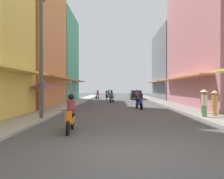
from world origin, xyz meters
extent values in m
plane|color=#4C4C4F|center=(0.00, 18.76, 0.00)|extent=(100.13, 100.13, 0.00)
cube|color=#ADA89E|center=(-5.36, 18.76, 0.06)|extent=(2.02, 53.51, 0.12)
cube|color=gray|center=(5.36, 18.76, 0.06)|extent=(2.02, 53.51, 0.12)
cube|color=#EFD159|center=(-5.87, 4.36, 2.80)|extent=(1.10, 9.65, 0.12)
cube|color=#D88C4C|center=(-9.37, 14.97, 8.90)|extent=(6.00, 9.14, 17.81)
cube|color=#D88C4C|center=(-5.87, 14.97, 2.80)|extent=(1.10, 8.23, 0.12)
cube|color=#4CB28C|center=(-9.37, 24.14, 6.11)|extent=(6.00, 8.35, 12.22)
cube|color=#D88C4C|center=(-5.87, 24.14, 2.80)|extent=(1.10, 7.51, 0.12)
cube|color=#B7727F|center=(9.37, 15.01, 6.43)|extent=(6.00, 13.98, 12.87)
cube|color=#D88C4C|center=(5.87, 15.01, 2.80)|extent=(1.10, 12.58, 0.12)
cube|color=slate|center=(9.37, 27.94, 5.45)|extent=(6.00, 10.88, 10.90)
cube|color=#D88C4C|center=(5.87, 27.94, 2.80)|extent=(1.10, 9.79, 0.12)
cylinder|color=black|center=(-0.71, 20.34, 0.28)|extent=(0.21, 0.56, 0.56)
cylinder|color=black|center=(-1.01, 19.13, 0.28)|extent=(0.21, 0.56, 0.56)
cube|color=#B2B2B7|center=(-0.87, 19.69, 0.50)|extent=(0.51, 1.04, 0.24)
cube|color=black|center=(-0.92, 19.49, 0.70)|extent=(0.41, 0.61, 0.14)
cylinder|color=#B2B2B7|center=(-0.74, 20.22, 0.70)|extent=(0.28, 0.28, 0.45)
cylinder|color=black|center=(-0.74, 20.22, 0.95)|extent=(0.54, 0.16, 0.03)
cylinder|color=#334C8C|center=(-0.91, 19.54, 1.05)|extent=(0.34, 0.34, 0.55)
sphere|color=black|center=(-0.91, 19.54, 1.45)|extent=(0.26, 0.26, 0.26)
cylinder|color=black|center=(-1.87, 34.21, 0.28)|extent=(0.22, 0.56, 0.56)
cylinder|color=black|center=(-1.56, 33.00, 0.28)|extent=(0.22, 0.56, 0.56)
cube|color=red|center=(-1.71, 33.56, 0.50)|extent=(0.52, 1.04, 0.24)
cube|color=black|center=(-1.66, 33.36, 0.70)|extent=(0.41, 0.61, 0.14)
cylinder|color=red|center=(-1.84, 34.09, 0.70)|extent=(0.28, 0.28, 0.45)
cylinder|color=black|center=(-1.84, 34.09, 0.95)|extent=(0.54, 0.17, 0.03)
cylinder|color=#334C8C|center=(-1.67, 33.41, 1.05)|extent=(0.34, 0.34, 0.55)
sphere|color=#197233|center=(-1.67, 33.41, 1.45)|extent=(0.26, 0.26, 0.26)
cylinder|color=black|center=(-3.52, 27.91, 0.28)|extent=(0.19, 0.56, 0.56)
cylinder|color=black|center=(-3.27, 29.14, 0.28)|extent=(0.19, 0.56, 0.56)
cube|color=silver|center=(-3.39, 28.57, 0.50)|extent=(0.48, 1.04, 0.24)
cube|color=black|center=(-3.34, 28.77, 0.70)|extent=(0.39, 0.61, 0.14)
cylinder|color=silver|center=(-3.50, 28.03, 0.70)|extent=(0.28, 0.28, 0.45)
cylinder|color=black|center=(-3.50, 28.03, 0.95)|extent=(0.54, 0.14, 0.03)
cylinder|color=#99333F|center=(-3.36, 28.72, 1.05)|extent=(0.34, 0.34, 0.55)
sphere|color=#B2B2B7|center=(-3.36, 28.72, 1.45)|extent=(0.26, 0.26, 0.26)
cylinder|color=black|center=(-1.76, 26.24, 0.28)|extent=(0.10, 0.56, 0.56)
cylinder|color=black|center=(-1.72, 24.99, 0.28)|extent=(0.10, 0.56, 0.56)
cube|color=black|center=(-1.74, 25.56, 0.50)|extent=(0.31, 1.01, 0.24)
cube|color=black|center=(-1.73, 25.36, 0.70)|extent=(0.30, 0.57, 0.14)
cylinder|color=black|center=(-1.76, 26.11, 0.70)|extent=(0.28, 0.28, 0.45)
cylinder|color=black|center=(-1.76, 26.11, 0.95)|extent=(0.55, 0.05, 0.03)
cylinder|color=#598C59|center=(-1.73, 25.41, 1.05)|extent=(0.34, 0.34, 0.55)
sphere|color=silver|center=(-1.73, 25.41, 1.45)|extent=(0.26, 0.26, 0.26)
cylinder|color=black|center=(2.78, 23.82, 0.28)|extent=(0.24, 0.56, 0.56)
cylinder|color=black|center=(2.41, 22.63, 0.28)|extent=(0.24, 0.56, 0.56)
cube|color=maroon|center=(2.58, 23.18, 0.50)|extent=(0.56, 1.04, 0.24)
cube|color=black|center=(2.52, 22.99, 0.70)|extent=(0.43, 0.62, 0.14)
cylinder|color=maroon|center=(2.74, 23.70, 0.70)|extent=(0.28, 0.28, 0.45)
cylinder|color=black|center=(2.74, 23.70, 0.95)|extent=(0.53, 0.19, 0.03)
cylinder|color=#99333F|center=(2.53, 23.03, 1.05)|extent=(0.34, 0.34, 0.55)
sphere|color=#1E38B7|center=(2.53, 23.03, 1.45)|extent=(0.26, 0.26, 0.26)
cylinder|color=black|center=(-2.29, 2.25, 0.28)|extent=(0.12, 0.56, 0.56)
cylinder|color=black|center=(-2.37, 3.50, 0.28)|extent=(0.12, 0.56, 0.56)
cube|color=orange|center=(-2.33, 2.93, 0.50)|extent=(0.35, 1.02, 0.24)
cube|color=black|center=(-2.34, 3.13, 0.70)|extent=(0.32, 0.58, 0.14)
cylinder|color=orange|center=(-2.29, 2.38, 0.70)|extent=(0.28, 0.28, 0.45)
cylinder|color=black|center=(-2.29, 2.38, 0.95)|extent=(0.55, 0.07, 0.03)
cylinder|color=#99333F|center=(-2.34, 3.08, 1.05)|extent=(0.34, 0.34, 0.55)
sphere|color=black|center=(-2.34, 3.08, 1.45)|extent=(0.26, 0.26, 0.26)
cylinder|color=black|center=(1.70, 11.70, 0.28)|extent=(0.18, 0.57, 0.56)
cylinder|color=black|center=(1.46, 12.92, 0.28)|extent=(0.18, 0.57, 0.56)
cube|color=#1E38B7|center=(1.57, 12.36, 0.50)|extent=(0.46, 1.03, 0.24)
cube|color=black|center=(1.54, 12.55, 0.70)|extent=(0.38, 0.60, 0.14)
cylinder|color=#1E38B7|center=(1.68, 11.82, 0.70)|extent=(0.28, 0.28, 0.45)
cylinder|color=black|center=(1.68, 11.82, 0.95)|extent=(0.55, 0.13, 0.03)
cube|color=black|center=(2.86, 27.92, 0.60)|extent=(1.81, 4.12, 0.70)
cube|color=#333D47|center=(2.86, 27.77, 1.15)|extent=(1.63, 2.12, 0.60)
cylinder|color=black|center=(2.13, 29.18, 0.32)|extent=(0.19, 0.64, 0.64)
cylinder|color=black|center=(3.63, 29.16, 0.32)|extent=(0.19, 0.64, 0.64)
cylinder|color=black|center=(2.10, 26.68, 0.32)|extent=(0.19, 0.64, 0.64)
cylinder|color=black|center=(3.60, 26.66, 0.32)|extent=(0.19, 0.64, 0.64)
cylinder|color=#BF8C3F|center=(5.64, 7.23, 0.37)|extent=(0.28, 0.28, 0.74)
cylinder|color=#BF8C3F|center=(5.64, 7.23, 1.05)|extent=(0.34, 0.34, 0.62)
sphere|color=tan|center=(5.64, 7.23, 1.50)|extent=(0.22, 0.22, 0.22)
cone|color=#D1B77A|center=(5.64, 7.23, 1.60)|extent=(0.44, 0.44, 0.16)
cylinder|color=#598C59|center=(5.47, 8.52, 0.38)|extent=(0.28, 0.28, 0.76)
cylinder|color=#99333F|center=(5.47, 8.52, 1.08)|extent=(0.34, 0.34, 0.64)
sphere|color=tan|center=(5.47, 8.52, 1.54)|extent=(0.22, 0.22, 0.22)
cone|color=#D1B77A|center=(5.47, 8.52, 1.64)|extent=(0.44, 0.44, 0.16)
cylinder|color=#598C59|center=(4.78, 6.70, 0.39)|extent=(0.28, 0.28, 0.77)
cylinder|color=beige|center=(4.78, 6.70, 1.10)|extent=(0.34, 0.34, 0.65)
sphere|color=#9E7256|center=(4.78, 6.70, 1.56)|extent=(0.22, 0.22, 0.22)
cone|color=#D1B77A|center=(4.78, 6.70, 1.66)|extent=(0.44, 0.44, 0.16)
cylinder|color=#99999E|center=(-5.65, 9.35, 1.04)|extent=(0.05, 0.05, 2.09)
cone|color=#8C4C59|center=(-5.65, 9.35, 2.04)|extent=(2.10, 2.10, 0.45)
cylinder|color=#4C4C4F|center=(-4.60, 5.90, 3.73)|extent=(0.20, 0.20, 7.46)
cylinder|color=gray|center=(-4.50, 13.18, 1.30)|extent=(0.07, 0.07, 2.60)
cylinder|color=red|center=(-4.50, 13.18, 2.35)|extent=(0.02, 0.60, 0.60)
cube|color=white|center=(-4.50, 13.18, 2.35)|extent=(0.03, 0.40, 0.10)
camera|label=1|loc=(-0.48, -5.72, 1.82)|focal=33.67mm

